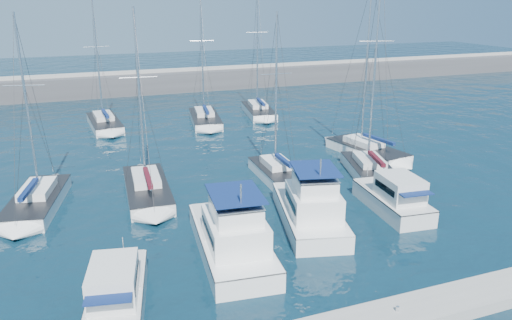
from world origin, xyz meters
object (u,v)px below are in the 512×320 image
object	(u,v)px
motor_yacht_port_inner	(233,238)
sailboat_mid_b	(147,189)
motor_yacht_port_outer	(117,294)
sailboat_back_a	(105,123)
sailboat_mid_c	(278,173)
sailboat_mid_e	(367,150)
motor_yacht_stbd_inner	(310,210)
motor_yacht_stbd_outer	(394,199)
sailboat_mid_a	(37,201)
sailboat_back_c	(258,111)
sailboat_mid_d	(370,169)
sailboat_back_b	(205,119)

from	to	relation	value
motor_yacht_port_inner	sailboat_mid_b	world-z (taller)	sailboat_mid_b
motor_yacht_port_outer	sailboat_back_a	bearing A→B (deg)	97.55
sailboat_mid_c	sailboat_mid_e	bearing A→B (deg)	17.12
sailboat_mid_b	sailboat_mid_c	bearing A→B (deg)	2.75
motor_yacht_stbd_inner	sailboat_back_a	bearing A→B (deg)	122.41
motor_yacht_port_inner	sailboat_mid_c	world-z (taller)	sailboat_mid_c
motor_yacht_port_inner	motor_yacht_stbd_outer	xyz separation A→B (m)	(12.50, 2.01, -0.19)
sailboat_mid_a	sailboat_back_c	distance (m)	33.41
motor_yacht_stbd_outer	sailboat_mid_a	bearing A→B (deg)	163.34
motor_yacht_stbd_inner	sailboat_mid_b	size ratio (longest dim) A/B	0.69
sailboat_mid_e	sailboat_mid_c	bearing A→B (deg)	-174.83
motor_yacht_stbd_outer	sailboat_back_a	size ratio (longest dim) A/B	0.50
motor_yacht_port_outer	sailboat_mid_e	xyz separation A→B (m)	(24.66, 16.89, -0.41)
motor_yacht_port_outer	motor_yacht_stbd_inner	distance (m)	13.79
motor_yacht_port_inner	sailboat_mid_c	bearing A→B (deg)	61.66
sailboat_back_a	sailboat_back_c	xyz separation A→B (m)	(18.85, -0.23, 0.02)
sailboat_mid_a	sailboat_back_a	world-z (taller)	sailboat_back_a
sailboat_back_c	sailboat_mid_d	bearing A→B (deg)	-78.83
motor_yacht_port_outer	sailboat_mid_e	world-z (taller)	sailboat_mid_e
sailboat_mid_c	sailboat_back_a	size ratio (longest dim) A/B	0.94
sailboat_mid_a	sailboat_mid_b	size ratio (longest dim) A/B	0.98
motor_yacht_port_inner	sailboat_mid_a	bearing A→B (deg)	139.18
sailboat_mid_e	sailboat_back_c	xyz separation A→B (m)	(-3.37, 19.63, 0.00)
motor_yacht_port_inner	sailboat_back_b	xyz separation A→B (m)	(6.99, 31.64, -0.62)
motor_yacht_port_inner	sailboat_mid_a	world-z (taller)	sailboat_mid_a
sailboat_mid_a	sailboat_mid_e	world-z (taller)	sailboat_mid_e
sailboat_mid_c	sailboat_back_c	world-z (taller)	sailboat_back_c
sailboat_mid_c	sailboat_back_a	world-z (taller)	sailboat_back_a
motor_yacht_port_inner	motor_yacht_stbd_outer	world-z (taller)	motor_yacht_port_inner
motor_yacht_port_outer	motor_yacht_stbd_outer	world-z (taller)	same
motor_yacht_port_outer	sailboat_back_b	xyz separation A→B (m)	(13.78, 34.75, -0.43)
sailboat_back_c	sailboat_mid_a	bearing A→B (deg)	-129.31
motor_yacht_port_outer	sailboat_back_a	distance (m)	36.84
motor_yacht_stbd_outer	sailboat_back_c	xyz separation A→B (m)	(2.00, 31.40, -0.41)
sailboat_back_c	sailboat_back_a	bearing A→B (deg)	-170.78
motor_yacht_stbd_inner	sailboat_mid_a	distance (m)	19.34
sailboat_mid_b	sailboat_back_a	bearing A→B (deg)	96.90
sailboat_mid_d	sailboat_back_a	xyz separation A→B (m)	(-19.39, 24.79, -0.05)
sailboat_mid_b	sailboat_mid_e	world-z (taller)	sailboat_mid_e
motor_yacht_port_outer	motor_yacht_stbd_inner	bearing A→B (deg)	33.24
sailboat_mid_e	sailboat_back_c	distance (m)	19.92
motor_yacht_port_outer	sailboat_mid_c	world-z (taller)	sailboat_mid_c
sailboat_mid_a	sailboat_back_a	size ratio (longest dim) A/B	0.95
sailboat_mid_d	sailboat_mid_c	bearing A→B (deg)	-179.78
motor_yacht_port_inner	sailboat_back_c	size ratio (longest dim) A/B	0.62
sailboat_mid_c	sailboat_back_c	bearing A→B (deg)	74.81
sailboat_mid_c	sailboat_mid_d	distance (m)	7.77
motor_yacht_port_outer	motor_yacht_stbd_outer	bearing A→B (deg)	26.24
sailboat_mid_e	motor_yacht_port_inner	bearing A→B (deg)	-152.33
sailboat_back_b	sailboat_mid_e	bearing A→B (deg)	-49.48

